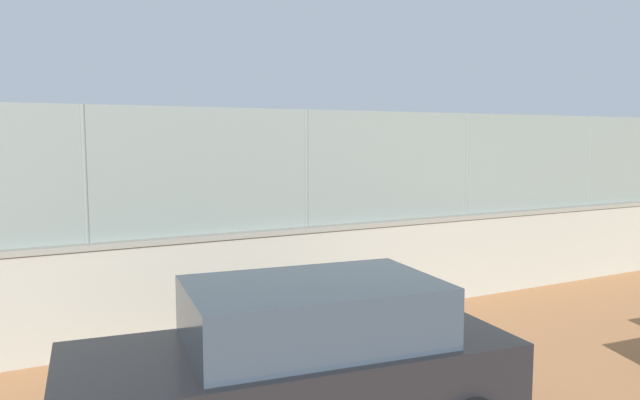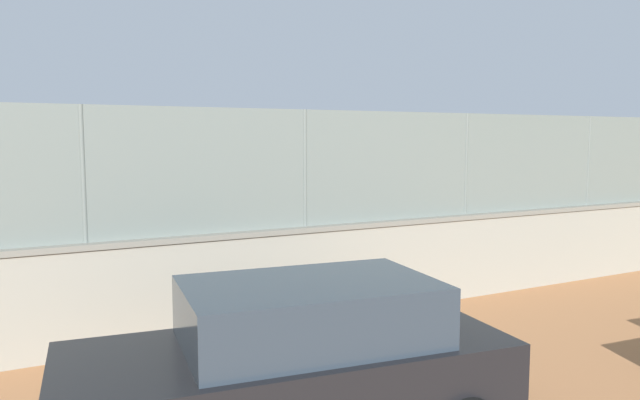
# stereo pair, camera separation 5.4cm
# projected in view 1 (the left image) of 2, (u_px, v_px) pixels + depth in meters

# --- Properties ---
(ground_plane) EXTENTS (260.00, 260.00, 0.00)m
(ground_plane) POSITION_uv_depth(u_px,v_px,m) (191.00, 220.00, 21.47)
(ground_plane) COLOR #A36B42
(perimeter_wall) EXTENTS (33.37, 0.66, 1.53)m
(perimeter_wall) POSITION_uv_depth(u_px,v_px,m) (464.00, 255.00, 11.16)
(perimeter_wall) COLOR gray
(perimeter_wall) RESTS_ON ground_plane
(fence_panel_on_wall) EXTENTS (32.77, 0.32, 1.84)m
(fence_panel_on_wall) POSITION_uv_depth(u_px,v_px,m) (467.00, 164.00, 10.99)
(fence_panel_on_wall) COLOR slate
(fence_panel_on_wall) RESTS_ON perimeter_wall
(player_baseline_waiting) EXTENTS (0.72, 1.22, 1.60)m
(player_baseline_waiting) POSITION_uv_depth(u_px,v_px,m) (441.00, 205.00, 17.69)
(player_baseline_waiting) COLOR #591919
(player_baseline_waiting) RESTS_ON ground_plane
(player_crossing_court) EXTENTS (1.24, 0.79, 1.72)m
(player_crossing_court) POSITION_uv_depth(u_px,v_px,m) (114.00, 191.00, 21.60)
(player_crossing_court) COLOR #B2B2B2
(player_crossing_court) RESTS_ON ground_plane
(sports_ball) EXTENTS (0.17, 0.17, 0.17)m
(sports_ball) POSITION_uv_depth(u_px,v_px,m) (523.00, 241.00, 16.64)
(sports_ball) COLOR orange
(sports_ball) RESTS_ON ground_plane
(spare_ball_by_wall) EXTENTS (0.14, 0.14, 0.14)m
(spare_ball_by_wall) POSITION_uv_depth(u_px,v_px,m) (409.00, 283.00, 11.87)
(spare_ball_by_wall) COLOR yellow
(spare_ball_by_wall) RESTS_ON ground_plane
(courtside_bench) EXTENTS (1.60, 0.39, 0.87)m
(courtside_bench) POSITION_uv_depth(u_px,v_px,m) (127.00, 296.00, 9.46)
(courtside_bench) COLOR #4C6B4C
(courtside_bench) RESTS_ON ground_plane
(parked_car_black) EXTENTS (4.33, 2.23, 1.59)m
(parked_car_black) POSITION_uv_depth(u_px,v_px,m) (298.00, 363.00, 5.66)
(parked_car_black) COLOR black
(parked_car_black) RESTS_ON ground_plane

